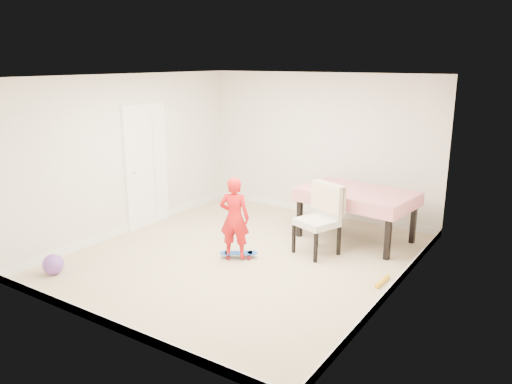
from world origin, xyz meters
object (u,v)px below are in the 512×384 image
Objects in this scene: dining_table at (356,215)px; balloon at (53,264)px; dining_chair at (317,220)px; skateboard at (239,255)px; child at (235,220)px.

dining_table is 4.55m from balloon.
skateboard is at bearing -119.12° from dining_chair.
skateboard is at bearing -126.86° from child.
dining_table is 1.65× the size of dining_chair.
dining_table is 0.94m from dining_chair.
child is at bearing -139.96° from skateboard.
child is 4.25× the size of balloon.
dining_chair is at bearing -158.23° from child.
skateboard is 0.56m from child.
skateboard is at bearing -117.25° from dining_table.
balloon is (-1.75, -1.77, -0.46)m from child.
dining_table is at bearing 94.40° from dining_chair.
dining_table is at bearing -144.58° from child.
dining_table is at bearing 21.70° from skateboard.
skateboard is (-1.12, -1.66, -0.37)m from dining_table.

